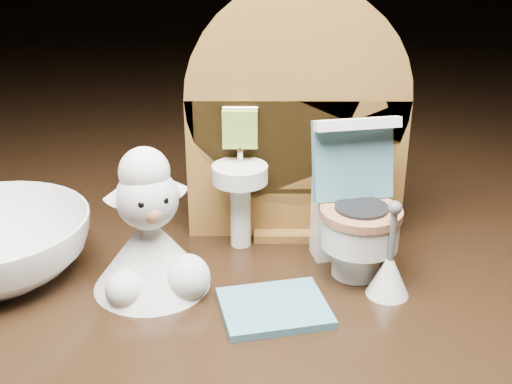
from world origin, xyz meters
TOP-DOWN VIEW (x-y plane):
  - backdrop_panel at (-0.00, 0.06)m, footprint 0.13×0.05m
  - toy_toilet at (0.03, 0.02)m, footprint 0.05×0.06m
  - bath_mat at (-0.01, -0.02)m, footprint 0.06×0.05m
  - toilet_brush at (0.05, -0.01)m, footprint 0.02×0.02m
  - plush_lamb at (-0.08, -0.00)m, footprint 0.06×0.06m

SIDE VIEW (x-z plane):
  - bath_mat at x=-0.01m, z-range 0.00..0.00m
  - toilet_brush at x=0.05m, z-range -0.01..0.04m
  - plush_lamb at x=-0.08m, z-range -0.01..0.07m
  - toy_toilet at x=0.03m, z-range -0.01..0.08m
  - backdrop_panel at x=0.00m, z-range -0.01..0.14m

